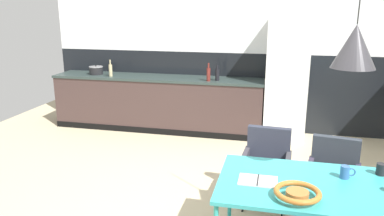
{
  "coord_description": "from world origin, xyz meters",
  "views": [
    {
      "loc": [
        0.49,
        -3.1,
        2.06
      ],
      "look_at": [
        -0.43,
        0.89,
        0.95
      ],
      "focal_mm": 34.93,
      "sensor_mm": 36.0,
      "label": 1
    }
  ],
  "objects_px": {
    "bottle_wine_green": "(208,74)",
    "bottle_spice_small": "(217,74)",
    "refrigerator_column": "(286,80)",
    "mug_short_terracotta": "(345,172)",
    "fruit_bowl": "(297,193)",
    "dining_table": "(339,191)",
    "cooking_pot": "(96,70)",
    "bottle_vinegar_dark": "(111,70)",
    "open_book": "(258,181)",
    "pendant_lamp_over_table_near": "(355,46)",
    "armchair_by_stool": "(334,170)",
    "armchair_far_side": "(267,158)",
    "mug_tall_blue": "(382,169)"
  },
  "relations": [
    {
      "from": "bottle_wine_green",
      "to": "bottle_spice_small",
      "type": "height_order",
      "value": "bottle_wine_green"
    },
    {
      "from": "refrigerator_column",
      "to": "mug_short_terracotta",
      "type": "relative_size",
      "value": 15.85
    },
    {
      "from": "bottle_spice_small",
      "to": "fruit_bowl",
      "type": "bearing_deg",
      "value": -71.08
    },
    {
      "from": "bottle_spice_small",
      "to": "dining_table",
      "type": "bearing_deg",
      "value": -64.25
    },
    {
      "from": "fruit_bowl",
      "to": "mug_short_terracotta",
      "type": "relative_size",
      "value": 2.83
    },
    {
      "from": "fruit_bowl",
      "to": "bottle_spice_small",
      "type": "height_order",
      "value": "bottle_spice_small"
    },
    {
      "from": "fruit_bowl",
      "to": "dining_table",
      "type": "bearing_deg",
      "value": 38.97
    },
    {
      "from": "cooking_pot",
      "to": "bottle_vinegar_dark",
      "type": "height_order",
      "value": "bottle_vinegar_dark"
    },
    {
      "from": "fruit_bowl",
      "to": "open_book",
      "type": "height_order",
      "value": "fruit_bowl"
    },
    {
      "from": "dining_table",
      "to": "pendant_lamp_over_table_near",
      "type": "xyz_separation_m",
      "value": [
        0.0,
        0.04,
        1.11
      ]
    },
    {
      "from": "fruit_bowl",
      "to": "bottle_wine_green",
      "type": "xyz_separation_m",
      "value": [
        -1.26,
        3.22,
        0.27
      ]
    },
    {
      "from": "fruit_bowl",
      "to": "open_book",
      "type": "bearing_deg",
      "value": 143.31
    },
    {
      "from": "refrigerator_column",
      "to": "armchair_by_stool",
      "type": "height_order",
      "value": "refrigerator_column"
    },
    {
      "from": "dining_table",
      "to": "bottle_wine_green",
      "type": "xyz_separation_m",
      "value": [
        -1.59,
        2.95,
        0.35
      ]
    },
    {
      "from": "armchair_by_stool",
      "to": "bottle_spice_small",
      "type": "distance_m",
      "value": 2.72
    },
    {
      "from": "armchair_by_stool",
      "to": "bottle_wine_green",
      "type": "height_order",
      "value": "bottle_wine_green"
    },
    {
      "from": "dining_table",
      "to": "bottle_spice_small",
      "type": "xyz_separation_m",
      "value": [
        -1.45,
        3.01,
        0.34
      ]
    },
    {
      "from": "refrigerator_column",
      "to": "bottle_wine_green",
      "type": "bearing_deg",
      "value": -171.48
    },
    {
      "from": "armchair_far_side",
      "to": "bottle_wine_green",
      "type": "height_order",
      "value": "bottle_wine_green"
    },
    {
      "from": "dining_table",
      "to": "bottle_vinegar_dark",
      "type": "relative_size",
      "value": 6.62
    },
    {
      "from": "cooking_pot",
      "to": "bottle_vinegar_dark",
      "type": "xyz_separation_m",
      "value": [
        0.33,
        -0.12,
        0.04
      ]
    },
    {
      "from": "bottle_vinegar_dark",
      "to": "pendant_lamp_over_table_near",
      "type": "height_order",
      "value": "pendant_lamp_over_table_near"
    },
    {
      "from": "mug_tall_blue",
      "to": "refrigerator_column",
      "type": "bearing_deg",
      "value": 104.64
    },
    {
      "from": "refrigerator_column",
      "to": "mug_short_terracotta",
      "type": "xyz_separation_m",
      "value": [
        0.44,
        -2.97,
        -0.18
      ]
    },
    {
      "from": "bottle_spice_small",
      "to": "refrigerator_column",
      "type": "bearing_deg",
      "value": 6.35
    },
    {
      "from": "pendant_lamp_over_table_near",
      "to": "open_book",
      "type": "bearing_deg",
      "value": -171.83
    },
    {
      "from": "open_book",
      "to": "cooking_pot",
      "type": "height_order",
      "value": "cooking_pot"
    },
    {
      "from": "refrigerator_column",
      "to": "fruit_bowl",
      "type": "xyz_separation_m",
      "value": [
        0.05,
        -3.4,
        -0.18
      ]
    },
    {
      "from": "fruit_bowl",
      "to": "mug_tall_blue",
      "type": "xyz_separation_m",
      "value": [
        0.69,
        0.57,
        0.0
      ]
    },
    {
      "from": "fruit_bowl",
      "to": "bottle_wine_green",
      "type": "relative_size",
      "value": 1.18
    },
    {
      "from": "bottle_wine_green",
      "to": "bottle_vinegar_dark",
      "type": "bearing_deg",
      "value": 178.53
    },
    {
      "from": "bottle_spice_small",
      "to": "bottle_vinegar_dark",
      "type": "bearing_deg",
      "value": -179.45
    },
    {
      "from": "open_book",
      "to": "bottle_vinegar_dark",
      "type": "bearing_deg",
      "value": 131.17
    },
    {
      "from": "armchair_by_stool",
      "to": "bottle_wine_green",
      "type": "bearing_deg",
      "value": -42.48
    },
    {
      "from": "bottle_vinegar_dark",
      "to": "fruit_bowl",
      "type": "bearing_deg",
      "value": -47.84
    },
    {
      "from": "bottle_spice_small",
      "to": "pendant_lamp_over_table_near",
      "type": "relative_size",
      "value": 0.26
    },
    {
      "from": "refrigerator_column",
      "to": "bottle_vinegar_dark",
      "type": "height_order",
      "value": "refrigerator_column"
    },
    {
      "from": "armchair_by_stool",
      "to": "fruit_bowl",
      "type": "distance_m",
      "value": 1.19
    },
    {
      "from": "dining_table",
      "to": "bottle_spice_small",
      "type": "bearing_deg",
      "value": 115.75
    },
    {
      "from": "armchair_far_side",
      "to": "fruit_bowl",
      "type": "relative_size",
      "value": 2.41
    },
    {
      "from": "open_book",
      "to": "pendant_lamp_over_table_near",
      "type": "height_order",
      "value": "pendant_lamp_over_table_near"
    },
    {
      "from": "armchair_by_stool",
      "to": "armchair_far_side",
      "type": "distance_m",
      "value": 0.67
    },
    {
      "from": "mug_tall_blue",
      "to": "pendant_lamp_over_table_near",
      "type": "height_order",
      "value": "pendant_lamp_over_table_near"
    },
    {
      "from": "refrigerator_column",
      "to": "bottle_spice_small",
      "type": "bearing_deg",
      "value": -173.65
    },
    {
      "from": "armchair_by_stool",
      "to": "cooking_pot",
      "type": "relative_size",
      "value": 3.37
    },
    {
      "from": "dining_table",
      "to": "bottle_vinegar_dark",
      "type": "height_order",
      "value": "bottle_vinegar_dark"
    },
    {
      "from": "open_book",
      "to": "mug_short_terracotta",
      "type": "height_order",
      "value": "mug_short_terracotta"
    },
    {
      "from": "armchair_far_side",
      "to": "pendant_lamp_over_table_near",
      "type": "height_order",
      "value": "pendant_lamp_over_table_near"
    },
    {
      "from": "open_book",
      "to": "bottle_spice_small",
      "type": "distance_m",
      "value": 3.19
    },
    {
      "from": "cooking_pot",
      "to": "dining_table",
      "type": "bearing_deg",
      "value": -40.74
    }
  ]
}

